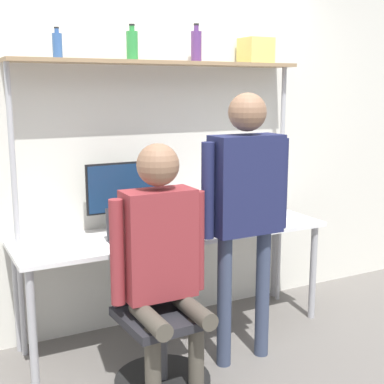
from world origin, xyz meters
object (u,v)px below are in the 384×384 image
(cell_phone, at_px, (177,238))
(bottle_green, at_px, (132,45))
(laptop, at_px, (134,231))
(person_standing, at_px, (246,194))
(office_chair, at_px, (159,340))
(bottle_purple, at_px, (196,46))
(person_seated, at_px, (161,249))
(bottle_blue, at_px, (57,45))
(storage_box, at_px, (256,51))
(monitor, at_px, (123,193))

(cell_phone, height_order, bottle_green, bottle_green)
(laptop, xyz_separation_m, person_standing, (0.55, -0.45, 0.28))
(office_chair, relative_size, bottle_green, 3.99)
(laptop, relative_size, bottle_purple, 1.33)
(office_chair, height_order, person_standing, person_standing)
(laptop, relative_size, person_seated, 0.24)
(person_standing, bearing_deg, cell_phone, 128.11)
(person_seated, relative_size, bottle_purple, 5.56)
(laptop, bearing_deg, bottle_blue, 145.84)
(person_standing, distance_m, storage_box, 1.26)
(person_standing, distance_m, bottle_blue, 1.47)
(laptop, xyz_separation_m, storage_box, (1.08, 0.26, 1.17))
(laptop, xyz_separation_m, person_seated, (-0.04, -0.52, 0.03))
(monitor, bearing_deg, bottle_purple, 3.01)
(laptop, bearing_deg, monitor, 86.48)
(laptop, distance_m, storage_box, 1.62)
(laptop, height_order, storage_box, storage_box)
(office_chair, xyz_separation_m, bottle_blue, (-0.33, 0.73, 1.70))
(office_chair, xyz_separation_m, person_standing, (0.60, 0.02, 0.81))
(monitor, height_order, storage_box, storage_box)
(person_seated, height_order, person_standing, person_standing)
(office_chair, bearing_deg, person_standing, 2.11)
(monitor, relative_size, laptop, 1.50)
(monitor, relative_size, person_standing, 0.30)
(person_seated, bearing_deg, laptop, 85.32)
(cell_phone, height_order, storage_box, storage_box)
(bottle_green, bearing_deg, storage_box, 0.00)
(cell_phone, relative_size, person_seated, 0.11)
(person_seated, height_order, storage_box, storage_box)
(office_chair, xyz_separation_m, person_seated, (0.00, -0.04, 0.56))
(bottle_green, bearing_deg, laptop, -113.59)
(laptop, bearing_deg, bottle_purple, 23.63)
(monitor, distance_m, bottle_purple, 1.14)
(person_standing, bearing_deg, bottle_blue, 142.60)
(person_seated, relative_size, person_standing, 0.84)
(person_standing, relative_size, bottle_purple, 6.61)
(office_chair, distance_m, bottle_purple, 1.98)
(monitor, xyz_separation_m, storage_box, (1.07, 0.03, 0.97))
(cell_phone, relative_size, office_chair, 0.16)
(bottle_blue, distance_m, storage_box, 1.46)
(bottle_blue, bearing_deg, person_standing, -37.40)
(cell_phone, height_order, bottle_blue, bottle_blue)
(person_seated, bearing_deg, bottle_green, 78.75)
(laptop, relative_size, storage_box, 1.64)
(laptop, bearing_deg, storage_box, 13.34)
(person_standing, relative_size, bottle_blue, 9.09)
(office_chair, bearing_deg, person_seated, -86.98)
(storage_box, bearing_deg, office_chair, -146.94)
(cell_phone, distance_m, person_standing, 0.58)
(office_chair, bearing_deg, bottle_green, 77.92)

